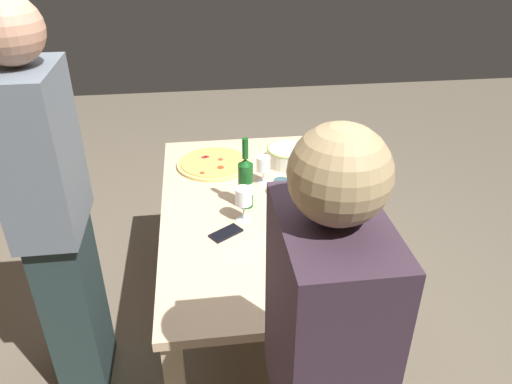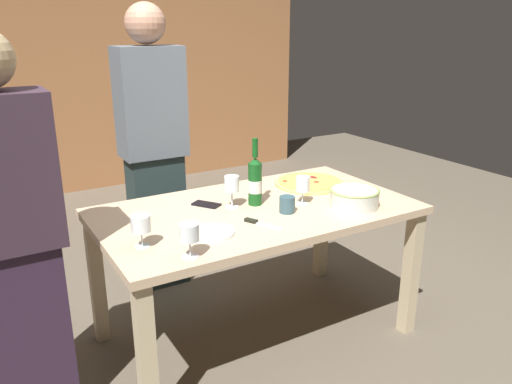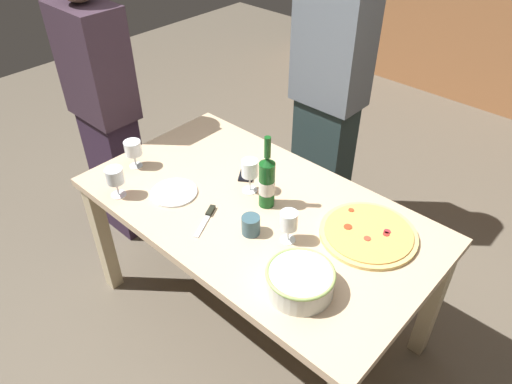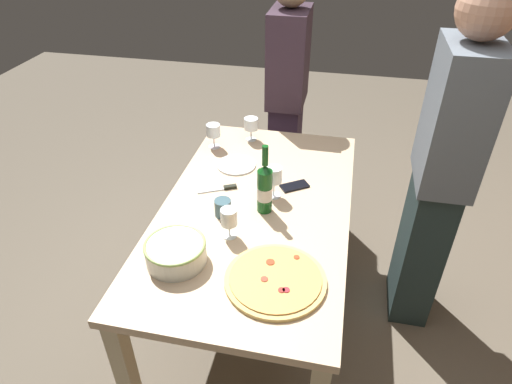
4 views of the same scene
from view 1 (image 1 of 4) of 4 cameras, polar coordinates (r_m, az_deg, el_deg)
name	(u,v)px [view 1 (image 1 of 4)]	position (r m, az deg, el deg)	size (l,w,h in m)	color
ground_plane	(256,322)	(2.83, 0.00, -14.75)	(8.00, 8.00, 0.00)	brown
dining_table	(256,223)	(2.41, 0.00, -3.64)	(1.60, 0.90, 0.75)	#CEAE89
pizza	(213,163)	(2.75, -4.93, 3.32)	(0.40, 0.40, 0.03)	#D9B869
serving_bowl	(289,155)	(2.75, 3.86, 4.32)	(0.25, 0.25, 0.10)	silver
wine_bottle	(246,182)	(2.31, -1.20, 1.16)	(0.07, 0.07, 0.35)	#124C19
wine_glass_near_pizza	(367,250)	(1.96, 12.71, -6.52)	(0.08, 0.08, 0.15)	white
wine_glass_by_bottle	(263,165)	(2.53, 0.85, 3.19)	(0.07, 0.07, 0.15)	white
wine_glass_far_left	(244,198)	(2.21, -1.43, -0.71)	(0.08, 0.08, 0.17)	white
wine_glass_far_right	(327,277)	(1.81, 8.15, -9.69)	(0.08, 0.08, 0.14)	white
cup_amber	(281,188)	(2.44, 2.92, 0.49)	(0.08, 0.08, 0.08)	#35545F
side_plate	(310,246)	(2.11, 6.23, -6.23)	(0.21, 0.21, 0.01)	white
cell_phone	(226,233)	(2.18, -3.50, -4.76)	(0.07, 0.14, 0.01)	black
pizza_knife	(301,215)	(2.30, 5.23, -2.67)	(0.11, 0.19, 0.02)	silver
person_guest_left	(54,218)	(2.15, -22.24, -2.83)	(0.39, 0.24, 1.76)	#223232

